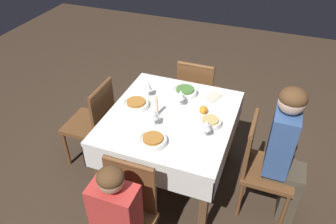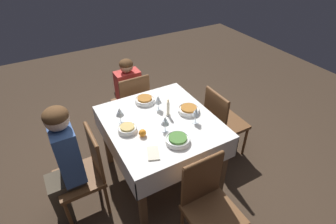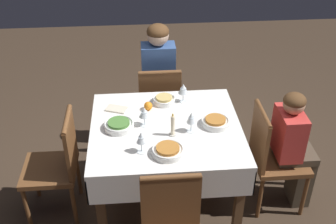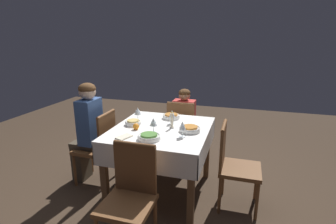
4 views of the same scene
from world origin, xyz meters
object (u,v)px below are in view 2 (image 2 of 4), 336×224
(bowl_north, at_px, (127,129))
(wine_glass_east, at_px, (158,100))
(chair_west, at_px, (209,203))
(candle_centerpiece, at_px, (168,109))
(dining_table, at_px, (161,129))
(wine_glass_south, at_px, (196,113))
(bowl_east, at_px, (145,100))
(chair_north, at_px, (85,171))
(bowl_west, at_px, (178,140))
(person_child_red, at_px, (127,91))
(chair_east, at_px, (133,102))
(napkin_red_folded, at_px, (153,153))
(wine_glass_north, at_px, (120,112))
(chair_south, at_px, (222,121))
(person_adult_denim, at_px, (63,161))
(wine_glass_west, at_px, (165,121))
(orange_fruit, at_px, (142,133))
(bowl_south, at_px, (189,110))

(bowl_north, distance_m, wine_glass_east, 0.44)
(chair_west, bearing_deg, candle_centerpiece, 82.91)
(dining_table, xyz_separation_m, wine_glass_south, (-0.18, -0.28, 0.22))
(chair_west, xyz_separation_m, candle_centerpiece, (0.86, -0.11, 0.36))
(bowl_east, relative_size, wine_glass_east, 1.29)
(wine_glass_east, bearing_deg, chair_north, 101.64)
(bowl_west, bearing_deg, chair_west, -178.70)
(person_child_red, height_order, candle_centerpiece, person_child_red)
(person_child_red, distance_m, bowl_north, 1.07)
(chair_east, relative_size, napkin_red_folded, 4.89)
(chair_east, distance_m, wine_glass_south, 1.11)
(dining_table, xyz_separation_m, bowl_north, (0.01, 0.33, 0.13))
(dining_table, xyz_separation_m, wine_glass_north, (0.16, 0.34, 0.22))
(chair_south, height_order, candle_centerpiece, candle_centerpiece)
(person_adult_denim, relative_size, napkin_red_folded, 6.71)
(chair_east, xyz_separation_m, candle_centerpiece, (-0.78, -0.07, 0.36))
(wine_glass_west, height_order, orange_fruit, wine_glass_west)
(dining_table, distance_m, bowl_north, 0.36)
(chair_west, distance_m, person_adult_denim, 1.25)
(chair_north, relative_size, person_adult_denim, 0.73)
(chair_east, distance_m, chair_south, 1.12)
(chair_south, bearing_deg, person_child_red, 36.42)
(chair_north, bearing_deg, bowl_north, 91.17)
(napkin_red_folded, bearing_deg, wine_glass_north, 8.49)
(chair_north, bearing_deg, bowl_south, 89.32)
(chair_north, distance_m, wine_glass_north, 0.61)
(chair_west, height_order, person_adult_denim, person_adult_denim)
(wine_glass_south, xyz_separation_m, napkin_red_folded, (-0.18, 0.54, -0.11))
(person_adult_denim, height_order, person_child_red, person_adult_denim)
(person_child_red, bearing_deg, orange_fruit, 75.89)
(chair_north, relative_size, bowl_east, 4.28)
(wine_glass_east, distance_m, bowl_south, 0.32)
(person_adult_denim, distance_m, bowl_east, 1.00)
(chair_east, relative_size, wine_glass_east, 5.53)
(dining_table, relative_size, wine_glass_south, 6.87)
(chair_south, distance_m, napkin_red_folded, 1.13)
(bowl_west, xyz_separation_m, napkin_red_folded, (-0.02, 0.25, -0.02))
(person_adult_denim, xyz_separation_m, bowl_south, (-0.01, -1.24, 0.11))
(wine_glass_east, relative_size, bowl_west, 0.73)
(chair_north, xyz_separation_m, bowl_south, (-0.01, -1.09, 0.31))
(person_child_red, relative_size, candle_centerpiece, 5.59)
(dining_table, distance_m, person_child_red, 0.99)
(chair_east, distance_m, wine_glass_west, 1.05)
(wine_glass_north, height_order, candle_centerpiece, candle_centerpiece)
(chair_west, distance_m, wine_glass_south, 0.80)
(bowl_east, relative_size, orange_fruit, 3.10)
(bowl_north, distance_m, bowl_east, 0.49)
(chair_north, xyz_separation_m, wine_glass_east, (0.17, -0.85, 0.39))
(person_adult_denim, height_order, wine_glass_east, person_adult_denim)
(wine_glass_west, bearing_deg, bowl_east, -4.28)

